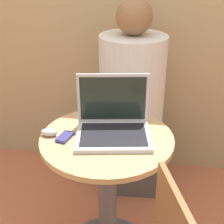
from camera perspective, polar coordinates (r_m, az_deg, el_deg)
name	(u,v)px	position (r m, az deg, el deg)	size (l,w,h in m)	color
round_table	(107,185)	(1.57, -0.87, -13.15)	(0.60, 0.60, 0.74)	#4C4C51
laptop	(113,123)	(1.40, 0.22, -2.06)	(0.37, 0.31, 0.26)	#B7B7BC
cell_phone	(65,137)	(1.40, -8.59, -4.54)	(0.07, 0.10, 0.02)	navy
computer_mouse	(49,132)	(1.43, -11.44, -3.66)	(0.07, 0.04, 0.04)	#B2B2B7
person_seated	(131,115)	(2.07, 3.55, -0.46)	(0.42, 0.63, 1.27)	#4C4742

